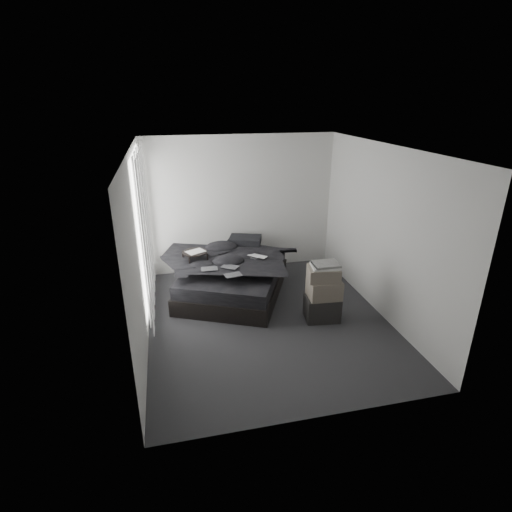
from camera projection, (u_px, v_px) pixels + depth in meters
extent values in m
cube|color=#2C2C2E|center=(267.00, 319.00, 6.22)|extent=(3.60, 4.20, 0.01)
cube|color=white|center=(270.00, 148.00, 5.25)|extent=(3.60, 4.20, 0.01)
cube|color=silver|center=(241.00, 205.00, 7.63)|extent=(3.60, 0.01, 2.60)
cube|color=silver|center=(323.00, 313.00, 3.84)|extent=(3.60, 0.01, 2.60)
cube|color=silver|center=(139.00, 251.00, 5.36)|extent=(0.01, 4.20, 2.60)
cube|color=silver|center=(382.00, 232.00, 6.11)|extent=(0.01, 4.20, 2.60)
cube|color=white|center=(142.00, 227.00, 6.16)|extent=(0.02, 2.00, 2.30)
cube|color=white|center=(146.00, 231.00, 6.20)|extent=(0.06, 2.12, 2.48)
cube|color=black|center=(234.00, 285.00, 7.02)|extent=(2.29, 2.54, 0.28)
cube|color=black|center=(234.00, 272.00, 6.93)|extent=(2.21, 2.46, 0.22)
imported|color=black|center=(233.00, 261.00, 6.79)|extent=(2.13, 2.25, 0.24)
cube|color=black|center=(242.00, 246.00, 7.60)|extent=(0.74, 0.64, 0.14)
cube|color=black|center=(245.00, 240.00, 7.51)|extent=(0.68, 0.57, 0.13)
imported|color=silver|center=(256.00, 253.00, 6.76)|extent=(0.39, 0.38, 0.03)
cube|color=black|center=(209.00, 264.00, 6.34)|extent=(0.27, 0.18, 0.01)
cube|color=black|center=(230.00, 262.00, 6.41)|extent=(0.31, 0.29, 0.01)
cube|color=black|center=(233.00, 270.00, 6.11)|extent=(0.29, 0.21, 0.01)
cylinder|color=black|center=(196.00, 273.00, 6.92)|extent=(0.52, 0.52, 0.77)
cube|color=white|center=(196.00, 252.00, 6.77)|extent=(0.36, 0.33, 0.02)
cube|color=black|center=(202.00, 289.00, 7.04)|extent=(0.17, 0.21, 0.13)
cube|color=black|center=(322.00, 308.00, 6.18)|extent=(0.56, 0.46, 0.38)
cube|color=#665D51|center=(324.00, 288.00, 6.05)|extent=(0.50, 0.41, 0.29)
cube|color=#665D51|center=(324.00, 274.00, 5.96)|extent=(0.52, 0.44, 0.20)
cube|color=silver|center=(325.00, 266.00, 5.92)|extent=(0.43, 0.36, 0.04)
cube|color=silver|center=(326.00, 264.00, 5.90)|extent=(0.39, 0.31, 0.04)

